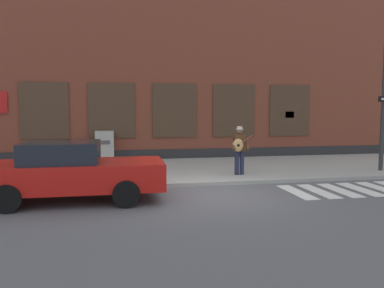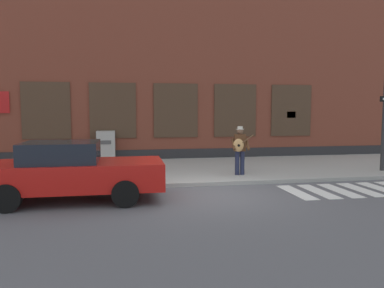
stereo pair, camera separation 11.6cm
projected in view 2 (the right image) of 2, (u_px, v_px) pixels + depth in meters
ground_plane at (210, 194)px, 10.39m from camera, size 160.00×160.00×0.00m
sidewalk at (186, 170)px, 14.26m from camera, size 28.00×5.81×0.12m
building_backdrop at (170, 63)px, 18.64m from camera, size 28.00×4.06×9.35m
crosswalk at (381, 189)px, 11.06m from camera, size 5.78×1.90×0.01m
red_car at (70, 171)px, 9.54m from camera, size 4.61×2.00×1.53m
busker at (240, 148)px, 12.67m from camera, size 0.72×0.58×1.66m
utility_box at (106, 146)px, 16.05m from camera, size 0.77×0.67×1.31m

